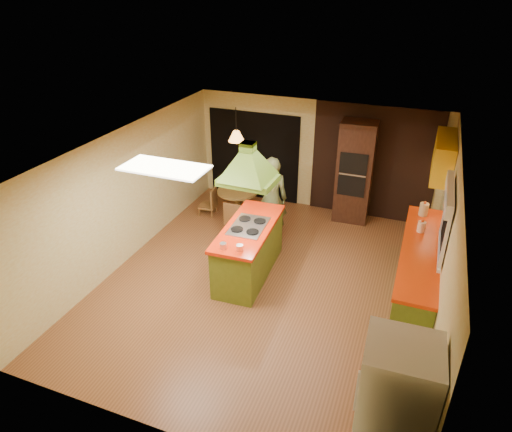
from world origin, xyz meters
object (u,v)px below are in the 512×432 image
at_px(kitchen_island, 249,250).
at_px(man, 271,199).
at_px(refrigerator, 393,412).
at_px(dining_table, 238,199).
at_px(wall_oven, 355,172).
at_px(canister_large, 424,209).

relative_size(kitchen_island, man, 1.12).
xyz_separation_m(refrigerator, dining_table, (-3.79, 4.84, -0.42)).
bearing_deg(man, kitchen_island, 71.53).
height_order(refrigerator, wall_oven, wall_oven).
relative_size(kitchen_island, refrigerator, 1.12).
relative_size(man, refrigerator, 1.00).
xyz_separation_m(refrigerator, canister_large, (0.04, 4.57, 0.15)).
bearing_deg(refrigerator, man, 121.33).
xyz_separation_m(kitchen_island, dining_table, (-1.03, 1.91, -0.03)).
distance_m(man, wall_oven, 2.01).
bearing_deg(wall_oven, man, -136.07).
bearing_deg(man, dining_table, -51.31).
xyz_separation_m(wall_oven, canister_large, (1.48, -1.15, -0.07)).
xyz_separation_m(man, dining_table, (-0.98, 0.58, -0.42)).
bearing_deg(refrigerator, canister_large, 87.37).
relative_size(man, wall_oven, 0.80).
height_order(wall_oven, canister_large, wall_oven).
bearing_deg(kitchen_island, canister_large, 27.47).
height_order(refrigerator, canister_large, refrigerator).
bearing_deg(refrigerator, dining_table, 125.97).
distance_m(refrigerator, wall_oven, 5.90).
xyz_separation_m(man, canister_large, (2.86, 0.31, 0.15)).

